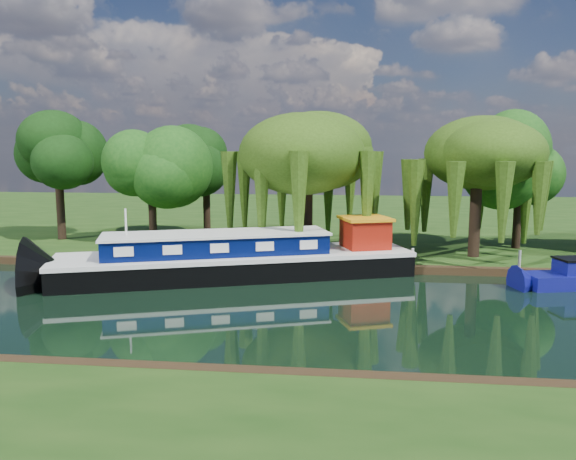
# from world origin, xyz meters

# --- Properties ---
(ground) EXTENTS (120.00, 120.00, 0.00)m
(ground) POSITION_xyz_m (0.00, 0.00, 0.00)
(ground) COLOR black
(far_bank) EXTENTS (120.00, 52.00, 0.45)m
(far_bank) POSITION_xyz_m (0.00, 34.00, 0.23)
(far_bank) COLOR #17380F
(far_bank) RESTS_ON ground
(dutch_barge) EXTENTS (20.20, 10.82, 4.19)m
(dutch_barge) POSITION_xyz_m (-6.85, 6.20, 1.04)
(dutch_barge) COLOR black
(dutch_barge) RESTS_ON ground
(red_dinghy) EXTENTS (3.29, 2.40, 0.67)m
(red_dinghy) POSITION_xyz_m (-11.37, 5.10, 0.00)
(red_dinghy) COLOR maroon
(red_dinghy) RESTS_ON ground
(willow_left) EXTENTS (7.23, 7.23, 8.66)m
(willow_left) POSITION_xyz_m (-3.49, 12.04, 6.74)
(willow_left) COLOR black
(willow_left) RESTS_ON far_bank
(willow_right) EXTENTS (6.53, 6.53, 7.95)m
(willow_right) POSITION_xyz_m (7.11, 11.64, 6.25)
(willow_right) COLOR black
(willow_right) RESTS_ON far_bank
(tree_far_left) EXTENTS (5.01, 5.01, 8.07)m
(tree_far_left) POSITION_xyz_m (-14.65, 13.78, 5.98)
(tree_far_left) COLOR black
(tree_far_left) RESTS_ON far_bank
(tree_far_back) EXTENTS (5.12, 5.12, 8.61)m
(tree_far_back) POSITION_xyz_m (-22.36, 15.27, 6.46)
(tree_far_back) COLOR black
(tree_far_back) RESTS_ON far_bank
(tree_far_mid) EXTENTS (4.81, 4.81, 7.86)m
(tree_far_mid) POSITION_xyz_m (-11.83, 18.00, 5.88)
(tree_far_mid) COLOR black
(tree_far_mid) RESTS_ON far_bank
(tree_far_right) EXTENTS (4.89, 4.89, 8.01)m
(tree_far_right) POSITION_xyz_m (10.66, 15.17, 5.96)
(tree_far_right) COLOR black
(tree_far_right) RESTS_ON far_bank
(lamppost) EXTENTS (0.36, 0.36, 2.56)m
(lamppost) POSITION_xyz_m (0.50, 10.50, 2.42)
(lamppost) COLOR silver
(lamppost) RESTS_ON far_bank
(mooring_posts) EXTENTS (19.16, 0.16, 1.00)m
(mooring_posts) POSITION_xyz_m (-0.50, 8.40, 0.95)
(mooring_posts) COLOR silver
(mooring_posts) RESTS_ON far_bank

